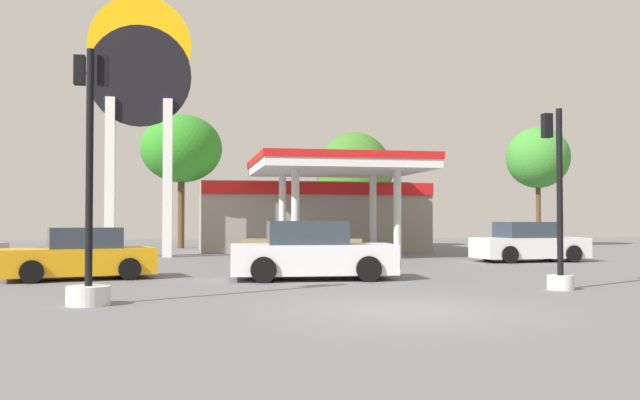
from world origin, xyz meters
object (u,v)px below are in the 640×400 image
station_pole_sign (140,91)px  traffic_signal_0 (558,230)px  traffic_signal_1 (89,229)px  car_1 (80,256)px  car_2 (303,246)px  tree_3 (538,158)px  car_4 (312,253)px  car_0 (529,244)px  tree_1 (181,149)px  tree_2 (354,173)px

station_pole_sign → traffic_signal_0: size_ratio=2.69×
traffic_signal_0 → traffic_signal_1: (-10.35, -0.98, 0.08)m
station_pole_sign → traffic_signal_1: station_pole_sign is taller
car_1 → traffic_signal_1: size_ratio=0.86×
car_2 → tree_3: tree_3 is taller
car_4 → tree_3: size_ratio=0.63×
car_4 → tree_3: bearing=49.1°
car_0 → tree_1: 20.67m
car_1 → car_2: car_2 is taller
car_0 → traffic_signal_1: 18.46m
car_2 → traffic_signal_0: bearing=-65.9°
tree_2 → tree_3: size_ratio=0.93×
traffic_signal_0 → car_1: bearing=156.4°
tree_3 → car_2: bearing=-139.7°
tree_1 → traffic_signal_1: bearing=-93.3°
car_1 → traffic_signal_0: traffic_signal_0 is taller
car_4 → tree_3: tree_3 is taller
traffic_signal_0 → tree_3: size_ratio=0.58×
traffic_signal_0 → tree_3: (12.60, 24.29, 4.01)m
car_2 → tree_2: bearing=69.6°
traffic_signal_0 → tree_1: tree_1 is taller
station_pole_sign → traffic_signal_1: bearing=-89.3°
traffic_signal_0 → tree_1: (-8.84, 25.03, 4.24)m
car_2 → car_4: size_ratio=1.00×
car_1 → traffic_signal_1: (1.02, -5.95, 0.81)m
tree_3 → car_0: bearing=-119.6°
car_0 → car_4: size_ratio=0.96×
tree_1 → tree_3: 21.45m
car_0 → traffic_signal_0: bearing=-114.1°
traffic_signal_0 → station_pole_sign: bearing=123.6°
station_pole_sign → tree_3: (23.14, 8.39, -1.79)m
car_1 → tree_3: bearing=38.9°
car_4 → station_pole_sign: bearing=113.9°
station_pole_sign → car_0: size_ratio=2.61×
traffic_signal_1 → tree_1: tree_1 is taller
car_4 → traffic_signal_0: size_ratio=1.08×
traffic_signal_1 → tree_3: (22.95, 25.27, 3.93)m
car_1 → car_4: size_ratio=0.92×
car_4 → traffic_signal_1: bearing=-137.5°
car_1 → traffic_signal_0: (11.37, -4.97, 0.73)m
car_4 → tree_3: 27.54m
car_0 → car_4: 11.48m
car_2 → tree_1: (-4.43, 15.17, 4.92)m
tree_1 → traffic_signal_0: bearing=-70.6°
station_pole_sign → car_0: station_pole_sign is taller
traffic_signal_0 → traffic_signal_1: bearing=-174.6°
car_2 → car_4: bearing=-97.1°
car_1 → tree_3: (23.97, 19.32, 4.75)m
car_0 → car_2: 8.89m
car_0 → car_2: bearing=-179.1°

